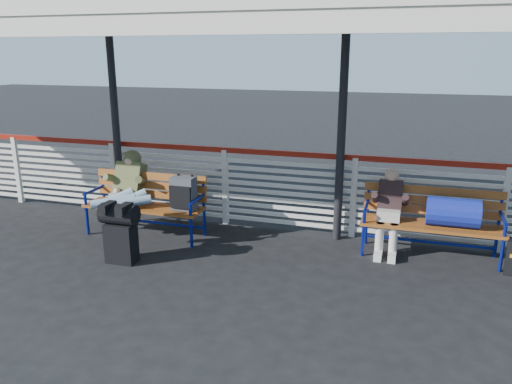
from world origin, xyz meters
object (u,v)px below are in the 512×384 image
(luggage_stack, at_px, (120,231))
(bench_right, at_px, (444,214))
(companion_person, at_px, (389,210))
(bench_left, at_px, (159,197))
(traveler_man, at_px, (124,195))

(luggage_stack, bearing_deg, bench_right, 17.94)
(luggage_stack, height_order, companion_person, companion_person)
(bench_left, xyz_separation_m, traveler_man, (-0.37, -0.34, 0.09))
(bench_right, distance_m, companion_person, 0.70)
(bench_right, bearing_deg, luggage_stack, -160.68)
(luggage_stack, height_order, traveler_man, traveler_man)
(luggage_stack, relative_size, traveler_man, 0.49)
(companion_person, bearing_deg, bench_left, -173.59)
(bench_right, bearing_deg, bench_left, -174.73)
(luggage_stack, bearing_deg, traveler_man, 115.32)
(bench_left, relative_size, bench_right, 1.00)
(traveler_man, distance_m, companion_person, 3.69)
(bench_right, bearing_deg, companion_person, 179.87)
(bench_left, xyz_separation_m, bench_right, (3.95, 0.36, 0.01))
(luggage_stack, distance_m, bench_right, 4.22)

